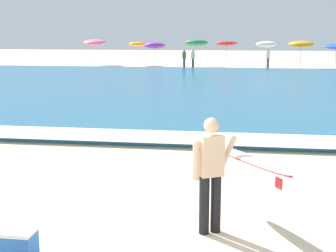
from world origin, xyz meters
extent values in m
cube|color=teal|center=(0.00, 20.21, 0.07)|extent=(120.00, 28.00, 0.14)
cube|color=white|center=(0.00, 6.81, 0.15)|extent=(120.00, 1.62, 0.01)
cylinder|color=black|center=(1.15, 0.93, 0.44)|extent=(0.15, 0.15, 0.88)
cylinder|color=black|center=(1.31, 1.02, 0.44)|extent=(0.15, 0.15, 0.88)
cube|color=beige|center=(1.23, 0.98, 1.18)|extent=(0.40, 0.35, 0.60)
sphere|color=beige|center=(1.23, 0.98, 1.62)|extent=(0.22, 0.22, 0.22)
cylinder|color=beige|center=(1.03, 0.87, 1.13)|extent=(0.10, 0.10, 0.58)
cylinder|color=beige|center=(1.46, 1.12, 1.20)|extent=(0.32, 0.24, 0.51)
ellipsoid|color=white|center=(1.66, 1.21, 1.13)|extent=(1.41, 2.34, 0.21)
ellipsoid|color=red|center=(1.66, 1.21, 1.11)|extent=(1.48, 2.44, 0.17)
cube|color=red|center=(2.14, 0.32, 1.01)|extent=(0.08, 0.13, 0.14)
cylinder|color=beige|center=(-12.06, 38.36, 1.00)|extent=(0.05, 0.05, 2.01)
ellipsoid|color=pink|center=(-12.06, 38.36, 2.09)|extent=(2.09, 2.14, 0.76)
cylinder|color=beige|center=(-7.94, 38.51, 0.94)|extent=(0.05, 0.05, 1.88)
ellipsoid|color=#F4A31E|center=(-7.94, 38.51, 1.94)|extent=(1.71, 1.73, 0.53)
cylinder|color=beige|center=(-5.83, 35.93, 0.91)|extent=(0.05, 0.05, 1.81)
ellipsoid|color=purple|center=(-5.83, 35.93, 1.90)|extent=(1.85, 1.88, 0.70)
cylinder|color=beige|center=(-2.27, 37.20, 1.02)|extent=(0.05, 0.05, 2.03)
ellipsoid|color=#23844C|center=(-2.27, 37.20, 2.12)|extent=(2.07, 2.11, 0.71)
cylinder|color=beige|center=(0.40, 37.13, 1.01)|extent=(0.05, 0.05, 2.02)
ellipsoid|color=red|center=(0.40, 37.13, 2.08)|extent=(1.89, 1.90, 0.49)
cylinder|color=beige|center=(3.85, 36.61, 0.98)|extent=(0.05, 0.05, 1.95)
ellipsoid|color=white|center=(3.85, 36.61, 2.03)|extent=(1.81, 1.82, 0.55)
cylinder|color=beige|center=(6.65, 35.65, 0.98)|extent=(0.05, 0.05, 1.97)
ellipsoid|color=#F4A31E|center=(6.65, 35.65, 2.05)|extent=(2.06, 2.07, 0.61)
cylinder|color=beige|center=(9.58, 36.21, 0.90)|extent=(0.05, 0.05, 1.80)
ellipsoid|color=blue|center=(9.58, 36.21, 1.86)|extent=(2.18, 2.21, 0.61)
cylinder|color=#383842|center=(-2.32, 34.73, 0.42)|extent=(0.20, 0.20, 0.84)
cube|color=white|center=(-2.32, 34.73, 1.11)|extent=(0.32, 0.20, 0.54)
sphere|color=tan|center=(-2.32, 34.73, 1.48)|extent=(0.20, 0.20, 0.20)
cylinder|color=#383842|center=(4.02, 36.32, 0.42)|extent=(0.20, 0.20, 0.84)
cube|color=white|center=(4.02, 36.32, 1.11)|extent=(0.32, 0.20, 0.54)
sphere|color=tan|center=(4.02, 36.32, 1.48)|extent=(0.20, 0.20, 0.20)
cylinder|color=#383842|center=(-3.09, 34.88, 0.42)|extent=(0.20, 0.20, 0.84)
cube|color=#338C4C|center=(-3.09, 34.88, 1.11)|extent=(0.32, 0.20, 0.54)
sphere|color=#9E7051|center=(-3.09, 34.88, 1.48)|extent=(0.20, 0.20, 0.20)
cube|color=blue|center=(-1.24, -0.16, 0.16)|extent=(0.48, 0.34, 0.32)
cube|color=white|center=(-1.24, -0.16, 0.35)|extent=(0.49, 0.35, 0.05)
camera|label=1|loc=(1.60, -5.63, 2.90)|focal=50.64mm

